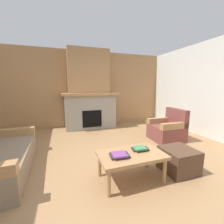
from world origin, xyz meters
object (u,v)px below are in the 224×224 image
(coffee_table, at_px, (131,157))
(fireplace, at_px, (89,95))
(ottoman, at_px, (178,160))
(armchair, at_px, (168,129))

(coffee_table, bearing_deg, fireplace, 90.50)
(coffee_table, bearing_deg, ottoman, -4.03)
(armchair, bearing_deg, coffee_table, -144.22)
(fireplace, relative_size, armchair, 3.18)
(armchair, height_order, coffee_table, armchair)
(armchair, bearing_deg, fireplace, 131.53)
(coffee_table, xyz_separation_m, ottoman, (0.87, -0.06, -0.18))
(armchair, xyz_separation_m, coffee_table, (-1.72, -1.24, 0.08))
(fireplace, relative_size, ottoman, 5.19)
(fireplace, distance_m, coffee_table, 3.32)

